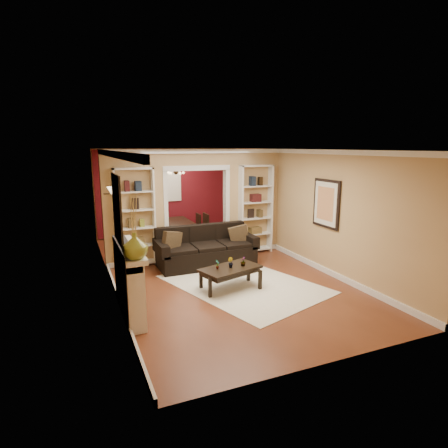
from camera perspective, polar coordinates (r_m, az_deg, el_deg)
name	(u,v)px	position (r m, az deg, el deg)	size (l,w,h in m)	color
floor	(215,271)	(8.55, -1.45, -7.14)	(8.00, 8.00, 0.00)	brown
ceiling	(214,150)	(8.08, -1.55, 11.28)	(8.00, 8.00, 0.00)	white
wall_back	(168,192)	(11.99, -8.46, 4.86)	(8.00, 8.00, 0.00)	tan
wall_front	(332,264)	(4.80, 16.14, -5.95)	(8.00, 8.00, 0.00)	tan
wall_left	(108,220)	(7.70, -17.31, 0.61)	(8.00, 8.00, 0.00)	tan
wall_right	(301,206)	(9.25, 11.62, 2.71)	(8.00, 8.00, 0.00)	tan
partition_wall	(197,204)	(9.32, -4.17, 2.99)	(4.50, 0.15, 2.70)	tan
red_back_panel	(169,193)	(11.96, -8.42, 4.70)	(4.44, 0.04, 2.64)	maroon
dining_window	(169,186)	(11.90, -8.41, 5.78)	(0.78, 0.03, 0.98)	#8CA5CC
area_rug	(243,284)	(7.76, 2.94, -9.12)	(2.25, 3.15, 0.01)	white
sofa	(206,247)	(8.80, -2.72, -3.46)	(2.34, 1.01, 0.92)	black
pillow_left	(172,241)	(8.49, -7.97, -2.59)	(0.47, 0.13, 0.47)	#4F3B22
pillow_right	(239,235)	(9.04, 2.26, -1.66)	(0.45, 0.13, 0.45)	#4F3B22
coffee_table	(230,278)	(7.44, 0.97, -8.24)	(1.17, 0.63, 0.44)	black
plant_left	(217,265)	(7.24, -1.01, -6.19)	(0.10, 0.07, 0.19)	#336626
plant_center	(230,262)	(7.34, 0.98, -5.88)	(0.11, 0.09, 0.20)	#336626
plant_right	(243,261)	(7.45, 2.92, -5.71)	(0.10, 0.10, 0.18)	#336626
bookshelf_left	(135,218)	(8.83, -13.38, 0.88)	(0.90, 0.30, 2.30)	white
bookshelf_right	(255,209)	(9.80, 4.79, 2.23)	(0.90, 0.30, 2.30)	white
fireplace	(130,281)	(6.48, -14.13, -8.37)	(0.32, 1.70, 1.16)	white
vase	(135,246)	(5.59, -13.43, -3.26)	(0.37, 0.37, 0.39)	olive
mirror	(117,209)	(6.15, -15.99, 2.23)	(0.03, 0.95, 1.10)	silver
wall_sconce	(108,192)	(8.18, -17.20, 4.65)	(0.18, 0.18, 0.22)	#FFE0A5
framed_art	(326,204)	(8.40, 15.28, 3.01)	(0.04, 0.85, 1.05)	black
dining_table	(177,232)	(11.04, -7.13, -1.22)	(0.95, 1.71, 0.60)	black
dining_chair_nw	(161,231)	(10.60, -9.57, -1.11)	(0.43, 0.43, 0.87)	black
dining_chair_ne	(198,228)	(10.89, -3.93, -0.61)	(0.43, 0.43, 0.87)	black
dining_chair_sw	(156,226)	(11.16, -10.28, -0.27)	(0.47, 0.47, 0.95)	black
dining_chair_se	(192,226)	(11.46, -4.90, -0.27)	(0.38, 0.38, 0.77)	black
chandelier	(179,173)	(10.67, -6.82, 7.68)	(0.50, 0.50, 0.30)	#322517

